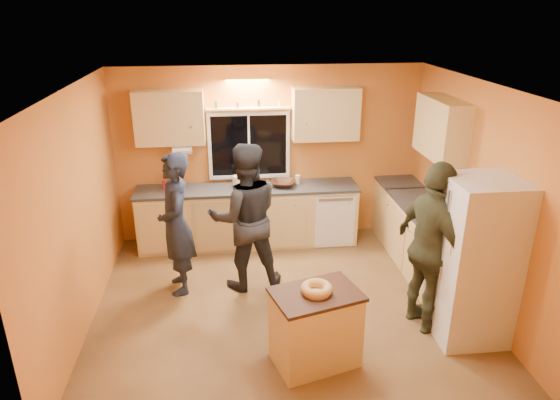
{
  "coord_description": "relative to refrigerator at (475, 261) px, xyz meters",
  "views": [
    {
      "loc": [
        -0.65,
        -5.13,
        3.4
      ],
      "look_at": [
        -0.02,
        0.4,
        1.2
      ],
      "focal_mm": 32.0,
      "sensor_mm": 36.0,
      "label": 1
    }
  ],
  "objects": [
    {
      "name": "person_right",
      "position": [
        -0.39,
        0.2,
        0.06
      ],
      "size": [
        0.72,
        1.21,
        1.93
      ],
      "primitive_type": "imported",
      "rotation": [
        0.0,
        0.0,
        1.8
      ],
      "color": "#333521",
      "rests_on": "ground"
    },
    {
      "name": "island",
      "position": [
        -1.72,
        -0.27,
        -0.49
      ],
      "size": [
        0.96,
        0.78,
        0.81
      ],
      "rotation": [
        0.0,
        0.0,
        0.28
      ],
      "color": "#DDB674",
      "rests_on": "ground"
    },
    {
      "name": "back_counter",
      "position": [
        -1.88,
        2.5,
        -0.45
      ],
      "size": [
        4.23,
        0.62,
        0.9
      ],
      "color": "#DDB674",
      "rests_on": "ground"
    },
    {
      "name": "bundt_pastry",
      "position": [
        -1.72,
        -0.27,
        -0.05
      ],
      "size": [
        0.31,
        0.31,
        0.09
      ],
      "primitive_type": "torus",
      "color": "tan",
      "rests_on": "island"
    },
    {
      "name": "mixing_bowl",
      "position": [
        -1.72,
        2.49,
        0.04
      ],
      "size": [
        0.43,
        0.43,
        0.09
      ],
      "primitive_type": "imported",
      "rotation": [
        0.0,
        0.0,
        -0.27
      ],
      "color": "black",
      "rests_on": "back_counter"
    },
    {
      "name": "ground",
      "position": [
        -1.89,
        0.8,
        -0.9
      ],
      "size": [
        4.5,
        4.5,
        0.0
      ],
      "primitive_type": "plane",
      "color": "brown",
      "rests_on": "ground"
    },
    {
      "name": "person_center",
      "position": [
        -2.33,
        1.31,
        0.04
      ],
      "size": [
        0.98,
        0.8,
        1.88
      ],
      "primitive_type": "imported",
      "rotation": [
        0.0,
        0.0,
        3.24
      ],
      "color": "black",
      "rests_on": "ground"
    },
    {
      "name": "refrigerator",
      "position": [
        0.0,
        0.0,
        0.0
      ],
      "size": [
        0.72,
        0.7,
        1.8
      ],
      "primitive_type": "cube",
      "color": "silver",
      "rests_on": "ground"
    },
    {
      "name": "room_shell",
      "position": [
        -1.77,
        1.21,
        0.72
      ],
      "size": [
        4.54,
        4.04,
        2.61
      ],
      "color": "orange",
      "rests_on": "ground"
    },
    {
      "name": "red_box",
      "position": [
        0.04,
        1.52,
        0.04
      ],
      "size": [
        0.19,
        0.17,
        0.07
      ],
      "primitive_type": "cube",
      "rotation": [
        0.0,
        0.0,
        -0.41
      ],
      "color": "maroon",
      "rests_on": "right_counter"
    },
    {
      "name": "person_left",
      "position": [
        -3.17,
        1.3,
        -0.0
      ],
      "size": [
        0.53,
        0.72,
        1.79
      ],
      "primitive_type": "imported",
      "rotation": [
        0.0,
        0.0,
        -1.41
      ],
      "color": "black",
      "rests_on": "ground"
    },
    {
      "name": "potted_plant",
      "position": [
        0.08,
        1.25,
        0.13
      ],
      "size": [
        0.26,
        0.23,
        0.27
      ],
      "primitive_type": "imported",
      "rotation": [
        0.0,
        0.0,
        0.1
      ],
      "color": "gray",
      "rests_on": "right_counter"
    },
    {
      "name": "utensil_crock",
      "position": [
        -2.38,
        2.53,
        0.09
      ],
      "size": [
        0.14,
        0.14,
        0.17
      ],
      "primitive_type": "cylinder",
      "color": "beige",
      "rests_on": "back_counter"
    },
    {
      "name": "right_counter",
      "position": [
        0.06,
        1.3,
        -0.45
      ],
      "size": [
        0.62,
        1.84,
        0.9
      ],
      "color": "#DDB674",
      "rests_on": "ground"
    }
  ]
}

